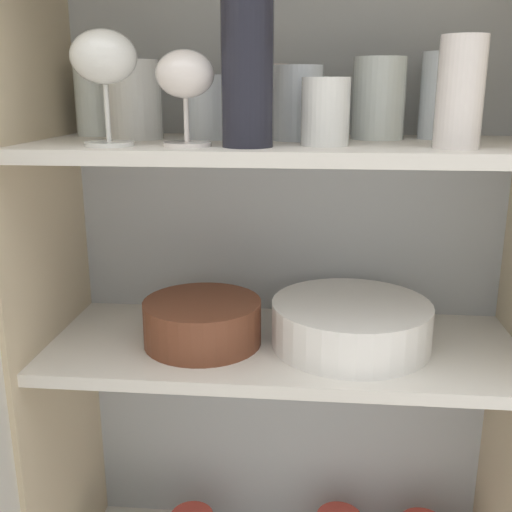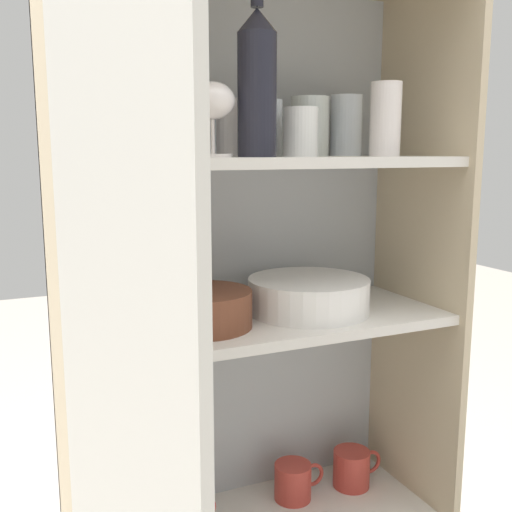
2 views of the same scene
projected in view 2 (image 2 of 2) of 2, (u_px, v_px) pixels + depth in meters
name	position (u px, v px, depth m)	size (l,w,h in m)	color
cupboard_back_panel	(233.00, 329.00, 1.36)	(0.79, 0.02, 1.48)	#B2B7BC
cupboard_side_left	(65.00, 379.00, 1.07)	(0.02, 0.34, 1.48)	#CCB793
cupboard_side_right	(414.00, 327.00, 1.38)	(0.02, 0.34, 1.48)	#CCB793
shelf_board_middle	(262.00, 322.00, 1.21)	(0.75, 0.30, 0.02)	silver
shelf_board_upper	(262.00, 162.00, 1.15)	(0.75, 0.30, 0.02)	silver
cupboard_door	(126.00, 472.00, 0.76)	(0.10, 0.39, 1.48)	silver
tumbler_glass_0	(137.00, 124.00, 1.07)	(0.08, 0.08, 0.12)	white
tumbler_glass_1	(310.00, 127.00, 1.25)	(0.08, 0.08, 0.12)	white
tumbler_glass_2	(385.00, 120.00, 1.16)	(0.06, 0.06, 0.14)	silver
tumbler_glass_3	(225.00, 128.00, 1.21)	(0.08, 0.08, 0.11)	silver
tumbler_glass_4	(300.00, 132.00, 1.12)	(0.07, 0.07, 0.09)	white
tumbler_glass_5	(264.00, 128.00, 1.17)	(0.07, 0.07, 0.11)	white
tumbler_glass_6	(83.00, 123.00, 1.10)	(0.06, 0.06, 0.12)	white
tumbler_glass_7	(346.00, 126.00, 1.31)	(0.07, 0.07, 0.13)	white
tumbler_glass_8	(196.00, 131.00, 1.14)	(0.08, 0.08, 0.10)	white
wine_glass_0	(150.00, 88.00, 0.96)	(0.09, 0.09, 0.15)	white
wine_glass_2	(212.00, 104.00, 1.01)	(0.08, 0.08, 0.13)	silver
wine_bottle	(257.00, 82.00, 1.04)	(0.07, 0.07, 0.29)	black
plate_stack_white	(308.00, 295.00, 1.25)	(0.25, 0.25, 0.07)	white
mixing_bowl_large	(203.00, 307.00, 1.14)	(0.19, 0.19, 0.07)	brown
coffee_mug_extra_1	(294.00, 481.00, 1.38)	(0.12, 0.09, 0.08)	#BC3D33
coffee_mug_extra_2	(352.00, 468.00, 1.43)	(0.13, 0.09, 0.09)	#BC3D33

